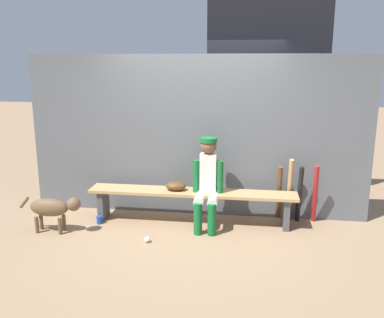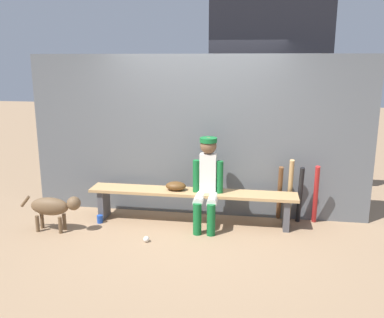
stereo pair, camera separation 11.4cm
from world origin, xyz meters
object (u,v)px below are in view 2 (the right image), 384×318
player_seated (207,180)px  baseball (146,239)px  cup_on_bench (203,187)px  scoreboard (274,52)px  baseball_glove (176,186)px  bat_wood_dark (280,193)px  dog (54,207)px  cup_on_ground (100,219)px  bat_wood_tan (290,190)px  bat_aluminum_black (300,195)px  dugout_bench (192,197)px  bat_aluminum_red (316,195)px

player_seated → baseball: bearing=-138.4°
cup_on_bench → scoreboard: size_ratio=0.03×
baseball_glove → bat_wood_dark: bearing=11.4°
dog → cup_on_ground: bearing=36.8°
player_seated → baseball: player_seated is taller
baseball → cup_on_ground: bearing=147.8°
baseball_glove → bat_wood_tan: bearing=9.2°
baseball_glove → baseball: size_ratio=3.78×
bat_aluminum_black → cup_on_bench: (-1.31, -0.19, 0.11)m
bat_wood_dark → cup_on_bench: 1.08m
cup_on_ground → bat_wood_dark: bearing=11.4°
dugout_bench → bat_aluminum_red: bat_aluminum_red is taller
dugout_bench → bat_wood_dark: (1.19, 0.29, 0.03)m
baseball → dog: bearing=173.5°
baseball_glove → dog: size_ratio=0.33×
dugout_bench → dog: 1.84m
player_seated → bat_wood_dark: (0.97, 0.39, -0.26)m
dugout_bench → player_seated: (0.22, -0.11, 0.29)m
player_seated → bat_wood_dark: player_seated is taller
bat_aluminum_red → baseball: bat_aluminum_red is taller
player_seated → bat_aluminum_red: player_seated is taller
baseball → bat_wood_tan: bearing=28.4°
scoreboard → bat_aluminum_black: bearing=-68.3°
cup_on_ground → dog: (-0.48, -0.36, 0.28)m
dog → dugout_bench: bearing=18.1°
cup_on_bench → scoreboard: bearing=53.2°
dugout_bench → baseball_glove: 0.27m
baseball → cup_on_ground: (-0.80, 0.51, 0.02)m
bat_aluminum_black → cup_on_ground: 2.78m
baseball_glove → cup_on_bench: 0.38m
baseball → bat_wood_dark: bearing=31.2°
baseball_glove → bat_aluminum_red: bat_aluminum_red is taller
dugout_bench → bat_aluminum_red: bearing=7.3°
baseball_glove → cup_on_ground: 1.16m
dugout_bench → baseball: dugout_bench is taller
bat_aluminum_black → baseball_glove: bearing=-172.6°
bat_wood_dark → baseball: size_ratio=10.97×
bat_aluminum_black → baseball: size_ratio=11.06×
bat_wood_dark → cup_on_bench: size_ratio=7.38×
bat_wood_tan → bat_aluminum_black: size_ratio=1.13×
bat_aluminum_red → scoreboard: (-0.61, 1.02, 1.89)m
bat_aluminum_black → cup_on_bench: size_ratio=7.44×
bat_wood_dark → cup_on_ground: (-2.46, -0.50, -0.35)m
bat_aluminum_red → bat_wood_tan: bearing=173.5°
baseball_glove → dog: 1.63m
player_seated → cup_on_ground: bearing=-176.1°
baseball → cup_on_ground: 0.95m
bat_wood_dark → bat_aluminum_black: size_ratio=0.99×
baseball → player_seated: bearing=41.6°
scoreboard → dog: bearing=-147.2°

